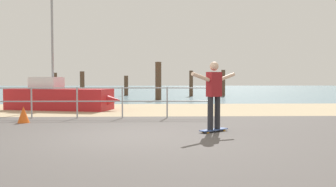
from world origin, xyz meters
name	(u,v)px	position (x,y,z in m)	size (l,w,h in m)	color
ground_plane	(119,145)	(0.00, -1.00, 0.00)	(24.00, 10.00, 0.04)	#514C49
beach_strip	(139,109)	(0.00, 7.00, 0.00)	(24.00, 6.00, 0.04)	tan
sea_surface	(151,90)	(0.00, 35.00, 0.00)	(72.00, 50.00, 0.04)	slate
railing_fence	(54,98)	(-2.62, 3.60, 0.69)	(10.47, 0.05, 1.05)	#9EA0A5
sailboat	(63,98)	(-3.23, 6.85, 0.52)	(5.06, 2.43, 4.85)	#B21E23
skateboard	(214,130)	(2.15, 0.55, 0.07)	(0.76, 0.63, 0.08)	#334C8C
skateboarder	(214,91)	(2.15, 0.55, 1.02)	(1.22, 0.92, 1.65)	#26262B
groyne_post_0	(55,85)	(-6.67, 17.42, 0.89)	(0.26, 0.26, 1.78)	#513826
groyne_post_1	(82,85)	(-4.17, 14.89, 0.91)	(0.30, 0.30, 1.82)	#513826
groyne_post_2	(126,86)	(-1.66, 19.09, 0.79)	(0.32, 0.32, 1.58)	#513826
groyne_post_3	(158,81)	(0.85, 13.59, 1.19)	(0.38, 0.38, 2.39)	#513826
groyne_post_4	(191,84)	(3.35, 18.00, 0.98)	(0.28, 0.28, 1.96)	#513826
groyne_post_5	(223,83)	(5.86, 18.28, 1.01)	(0.30, 0.30, 2.02)	#513826
traffic_cone	(23,115)	(-3.19, 2.45, 0.25)	(0.36, 0.36, 0.50)	#E55919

